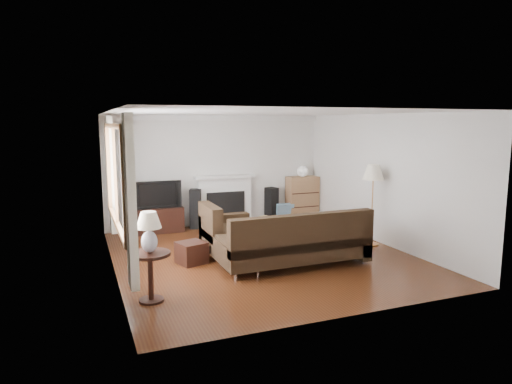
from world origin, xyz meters
name	(u,v)px	position (x,y,z in m)	size (l,w,h in m)	color
room	(262,186)	(0.00, 0.00, 1.25)	(5.10, 5.60, 2.54)	#4C2410
window	(115,176)	(-2.45, -0.20, 1.55)	(0.12, 2.74, 1.54)	brown
curtain_near	(131,202)	(-2.40, -1.72, 1.40)	(0.10, 0.35, 2.10)	white
curtain_far	(111,175)	(-2.40, 1.32, 1.40)	(0.10, 0.35, 2.10)	white
fireplace	(225,200)	(0.15, 2.64, 0.57)	(1.40, 0.26, 1.15)	white
tv_stand	(157,220)	(-1.42, 2.48, 0.27)	(1.08, 0.48, 0.54)	black
television	(157,194)	(-1.42, 2.48, 0.83)	(1.01, 0.13, 0.58)	black
speaker_left	(196,209)	(-0.56, 2.54, 0.44)	(0.24, 0.29, 0.88)	black
speaker_right	(271,205)	(1.28, 2.55, 0.41)	(0.23, 0.27, 0.81)	black
bookshelf	(302,198)	(2.09, 2.53, 0.52)	(0.76, 0.36, 1.04)	#956A45
globe_lamp	(303,171)	(2.09, 2.53, 1.17)	(0.26, 0.26, 0.26)	white
sectional_sofa	(293,239)	(0.28, -0.67, 0.43)	(2.68, 1.96, 0.86)	black
coffee_table	(254,233)	(0.16, 0.80, 0.23)	(1.15, 0.63, 0.45)	#A4854E
footstool	(191,253)	(-1.26, 0.04, 0.18)	(0.43, 0.43, 0.36)	black
floor_lamp	(372,205)	(2.22, -0.10, 0.78)	(0.40, 0.40, 1.56)	#C18243
side_table	(151,277)	(-2.15, -1.38, 0.33)	(0.53, 0.53, 0.66)	black
table_lamp	(149,232)	(-2.15, -1.38, 0.93)	(0.33, 0.33, 0.53)	silver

